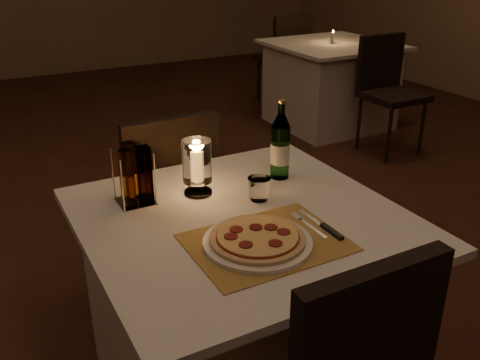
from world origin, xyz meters
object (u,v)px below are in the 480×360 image
pizza (258,237)px  tumbler (259,189)px  main_table (243,308)px  neighbor_table_right (330,84)px  chair_far (166,187)px  hurricane_candle (197,163)px  plate (257,242)px  water_bottle (280,147)px

pizza → tumbler: bearing=59.0°
main_table → neighbor_table_right: (2.21, 2.43, 0.00)m
chair_far → hurricane_candle: (-0.06, -0.49, 0.31)m
main_table → plate: size_ratio=3.12×
main_table → hurricane_candle: hurricane_candle is taller
main_table → chair_far: 0.74m
water_bottle → tumbler: bearing=-141.8°
water_bottle → neighbor_table_right: water_bottle is taller
main_table → plate: (-0.05, -0.18, 0.38)m
water_bottle → hurricane_candle: size_ratio=1.50×
chair_far → tumbler: (0.11, -0.63, 0.23)m
hurricane_candle → neighbor_table_right: bearing=44.2°
main_table → hurricane_candle: (-0.06, 0.22, 0.48)m
plate → water_bottle: size_ratio=1.08×
water_bottle → neighbor_table_right: bearing=48.9°
chair_far → tumbler: size_ratio=11.25×
main_table → neighbor_table_right: 3.29m
water_bottle → hurricane_candle: 0.33m
main_table → chair_far: bearing=90.0°
plate → neighbor_table_right: (2.26, 2.61, -0.38)m
plate → neighbor_table_right: 3.48m
main_table → plate: 0.42m
pizza → hurricane_candle: size_ratio=1.42×
water_bottle → hurricane_candle: bearing=177.6°
chair_far → tumbler: bearing=-80.4°
pizza → hurricane_candle: bearing=91.2°
hurricane_candle → tumbler: bearing=-40.7°
hurricane_candle → water_bottle: bearing=-2.4°
pizza → tumbler: (0.16, 0.26, 0.01)m
plate → hurricane_candle: bearing=91.2°
water_bottle → plate: bearing=-129.4°
pizza → hurricane_candle: 0.41m
water_bottle → hurricane_candle: (-0.33, 0.01, -0.00)m
main_table → tumbler: size_ratio=12.50×
chair_far → plate: 0.92m
chair_far → tumbler: chair_far is taller
plate → pizza: bearing=171.6°
chair_far → pizza: chair_far is taller
pizza → neighbor_table_right: pizza is taller
main_table → water_bottle: (0.27, 0.21, 0.49)m
chair_far → tumbler: 0.68m
tumbler → hurricane_candle: 0.23m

